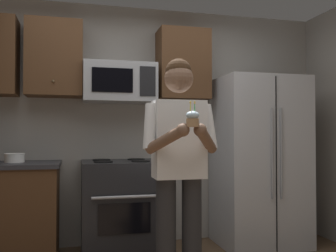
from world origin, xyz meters
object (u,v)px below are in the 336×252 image
object	(u,v)px
bowl_large_white	(14,158)
microwave	(119,83)
person	(179,160)
cupcake	(193,119)
refrigerator	(259,161)
oven_range	(120,207)

from	to	relation	value
bowl_large_white	microwave	bearing A→B (deg)	3.15
person	cupcake	bearing A→B (deg)	-90.00
microwave	bowl_large_white	world-z (taller)	microwave
cupcake	refrigerator	bearing A→B (deg)	48.59
oven_range	person	xyz separation A→B (m)	(0.32, -1.05, 0.53)
microwave	cupcake	bearing A→B (deg)	-78.00
bowl_large_white	person	world-z (taller)	person
oven_range	cupcake	xyz separation A→B (m)	(0.32, -1.38, 0.83)
person	cupcake	size ratio (longest dim) A/B	10.13
person	cupcake	distance (m)	0.44
microwave	bowl_large_white	xyz separation A→B (m)	(-1.00, -0.06, -0.75)
oven_range	bowl_large_white	bearing A→B (deg)	176.35
cupcake	oven_range	bearing A→B (deg)	103.01
refrigerator	cupcake	bearing A→B (deg)	-131.41
bowl_large_white	person	size ratio (longest dim) A/B	0.11
person	refrigerator	bearing A→B (deg)	40.55
microwave	cupcake	world-z (taller)	microwave
bowl_large_white	cupcake	world-z (taller)	cupcake
refrigerator	person	bearing A→B (deg)	-139.45
microwave	refrigerator	size ratio (longest dim) A/B	0.41
oven_range	refrigerator	xyz separation A→B (m)	(1.50, -0.04, 0.44)
oven_range	person	bearing A→B (deg)	-73.13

